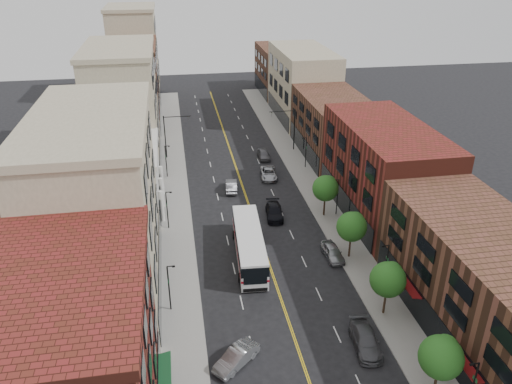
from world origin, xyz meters
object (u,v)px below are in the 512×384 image
city_bus (249,243)px  car_parked_far (333,252)px  car_lane_a (274,212)px  car_angle_b (237,357)px  car_parked_mid (366,340)px  car_lane_b (269,173)px  car_lane_behind (231,186)px  car_lane_c (263,154)px

city_bus → car_parked_far: size_ratio=3.01×
car_lane_a → city_bus: bearing=-111.4°
car_angle_b → car_parked_mid: size_ratio=0.87×
car_parked_mid → car_lane_b: bearing=97.7°
car_parked_far → car_lane_b: bearing=94.8°
car_parked_mid → car_lane_behind: car_parked_mid is taller
car_lane_behind → car_parked_far: bearing=121.4°
car_lane_behind → car_lane_a: size_ratio=0.88×
city_bus → car_parked_mid: size_ratio=2.56×
city_bus → car_lane_c: city_bus is taller
car_lane_b → car_lane_behind: bearing=-143.2°
car_parked_mid → car_lane_b: 37.29m
car_angle_b → car_lane_b: size_ratio=0.88×
car_lane_a → car_lane_b: car_lane_a is taller
car_lane_a → car_lane_c: bearing=89.8°
car_parked_far → car_lane_behind: 21.50m
city_bus → car_parked_far: city_bus is taller
city_bus → car_angle_b: (-3.60, -15.81, -1.23)m
city_bus → car_parked_mid: (7.93, -15.72, -1.22)m
car_lane_behind → car_lane_c: size_ratio=1.04×
city_bus → car_lane_b: bearing=76.9°
city_bus → car_lane_behind: size_ratio=2.92×
car_lane_a → car_lane_b: 12.56m
car_angle_b → car_lane_c: bearing=125.6°
car_parked_far → car_lane_b: size_ratio=0.85×
car_lane_a → car_parked_mid: bearing=-76.5°
car_parked_mid → car_lane_b: (-1.47, 37.27, -0.04)m
car_lane_c → car_angle_b: bearing=-103.1°
car_parked_mid → car_parked_far: 14.30m
city_bus → car_lane_c: size_ratio=3.04×
car_angle_b → car_lane_behind: car_lane_behind is taller
car_angle_b → car_lane_b: bearing=123.8°
car_parked_mid → car_lane_behind: bearing=108.4°
car_lane_behind → car_lane_b: bearing=-144.0°
car_lane_c → car_lane_a: bearing=-96.3°
car_lane_a → car_lane_c: 20.33m
car_lane_b → car_lane_c: size_ratio=1.18×
car_lane_b → car_lane_c: (0.62, 7.75, 0.03)m
city_bus → car_parked_mid: 17.65m
car_angle_b → car_parked_mid: 11.53m
car_lane_behind → car_lane_c: bearing=-115.1°
car_parked_mid → car_parked_far: size_ratio=1.18×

